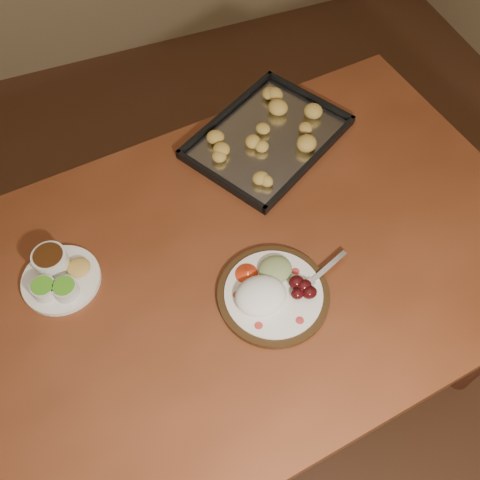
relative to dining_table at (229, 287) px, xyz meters
name	(u,v)px	position (x,y,z in m)	size (l,w,h in m)	color
ground	(194,444)	(-0.20, -0.17, -0.65)	(4.00, 4.00, 0.00)	#4F2B1B
dining_table	(229,287)	(0.00, 0.00, 0.00)	(1.59, 1.07, 0.75)	brown
dinner_plate	(271,292)	(0.06, -0.10, 0.12)	(0.32, 0.25, 0.06)	#321E0E
condiment_saucer	(58,275)	(-0.36, 0.11, 0.12)	(0.18, 0.18, 0.06)	white
baking_tray	(268,137)	(0.24, 0.33, 0.11)	(0.49, 0.46, 0.04)	black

